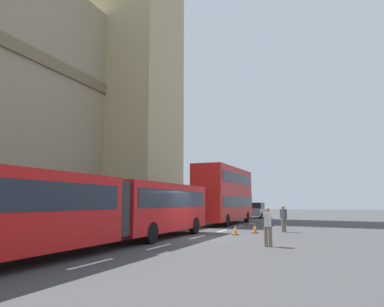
{
  "coord_description": "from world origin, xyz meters",
  "views": [
    {
      "loc": [
        -18.15,
        -7.25,
        1.92
      ],
      "look_at": [
        4.77,
        2.02,
        5.29
      ],
      "focal_mm": 33.41,
      "sensor_mm": 36.0,
      "label": 1
    }
  ],
  "objects_px": {
    "sedan_lead": "(256,210)",
    "traffic_cone_middle": "(255,228)",
    "traffic_cone_west": "(235,230)",
    "pedestrian_by_kerb": "(284,218)",
    "pedestrian_near_cones": "(268,225)",
    "double_decker_bus": "(225,193)",
    "articulated_bus": "(103,206)"
  },
  "relations": [
    {
      "from": "sedan_lead",
      "to": "pedestrian_near_cones",
      "type": "height_order",
      "value": "sedan_lead"
    },
    {
      "from": "traffic_cone_middle",
      "to": "pedestrian_near_cones",
      "type": "bearing_deg",
      "value": -163.08
    },
    {
      "from": "pedestrian_near_cones",
      "to": "pedestrian_by_kerb",
      "type": "relative_size",
      "value": 1.0
    },
    {
      "from": "pedestrian_by_kerb",
      "to": "double_decker_bus",
      "type": "bearing_deg",
      "value": 41.67
    },
    {
      "from": "sedan_lead",
      "to": "traffic_cone_middle",
      "type": "xyz_separation_m",
      "value": [
        -21.17,
        -4.33,
        -0.63
      ]
    },
    {
      "from": "sedan_lead",
      "to": "pedestrian_near_cones",
      "type": "xyz_separation_m",
      "value": [
        -27.75,
        -6.34,
        -0.0
      ]
    },
    {
      "from": "traffic_cone_middle",
      "to": "pedestrian_near_cones",
      "type": "xyz_separation_m",
      "value": [
        -6.58,
        -2.0,
        0.63
      ]
    },
    {
      "from": "double_decker_bus",
      "to": "pedestrian_by_kerb",
      "type": "relative_size",
      "value": 6.2
    },
    {
      "from": "articulated_bus",
      "to": "traffic_cone_middle",
      "type": "relative_size",
      "value": 32.03
    },
    {
      "from": "traffic_cone_middle",
      "to": "pedestrian_near_cones",
      "type": "distance_m",
      "value": 6.91
    },
    {
      "from": "double_decker_bus",
      "to": "traffic_cone_middle",
      "type": "bearing_deg",
      "value": -151.68
    },
    {
      "from": "traffic_cone_middle",
      "to": "pedestrian_by_kerb",
      "type": "relative_size",
      "value": 0.34
    },
    {
      "from": "traffic_cone_middle",
      "to": "pedestrian_near_cones",
      "type": "relative_size",
      "value": 0.34
    },
    {
      "from": "traffic_cone_west",
      "to": "pedestrian_near_cones",
      "type": "xyz_separation_m",
      "value": [
        -4.87,
        -2.8,
        0.63
      ]
    },
    {
      "from": "traffic_cone_west",
      "to": "pedestrian_by_kerb",
      "type": "bearing_deg",
      "value": -37.36
    },
    {
      "from": "sedan_lead",
      "to": "traffic_cone_west",
      "type": "bearing_deg",
      "value": -171.21
    },
    {
      "from": "sedan_lead",
      "to": "articulated_bus",
      "type": "bearing_deg",
      "value": 179.94
    },
    {
      "from": "double_decker_bus",
      "to": "pedestrian_near_cones",
      "type": "bearing_deg",
      "value": -156.55
    },
    {
      "from": "articulated_bus",
      "to": "sedan_lead",
      "type": "height_order",
      "value": "articulated_bus"
    },
    {
      "from": "pedestrian_by_kerb",
      "to": "pedestrian_near_cones",
      "type": "bearing_deg",
      "value": -177.03
    },
    {
      "from": "traffic_cone_middle",
      "to": "pedestrian_near_cones",
      "type": "height_order",
      "value": "pedestrian_near_cones"
    },
    {
      "from": "sedan_lead",
      "to": "traffic_cone_west",
      "type": "distance_m",
      "value": 23.16
    },
    {
      "from": "articulated_bus",
      "to": "double_decker_bus",
      "type": "relative_size",
      "value": 1.77
    },
    {
      "from": "pedestrian_by_kerb",
      "to": "sedan_lead",
      "type": "bearing_deg",
      "value": 16.68
    },
    {
      "from": "double_decker_bus",
      "to": "traffic_cone_middle",
      "type": "distance_m",
      "value": 9.52
    },
    {
      "from": "double_decker_bus",
      "to": "pedestrian_near_cones",
      "type": "distance_m",
      "value": 16.11
    },
    {
      "from": "articulated_bus",
      "to": "pedestrian_near_cones",
      "type": "distance_m",
      "value": 7.17
    },
    {
      "from": "articulated_bus",
      "to": "traffic_cone_middle",
      "type": "xyz_separation_m",
      "value": [
        9.76,
        -4.37,
        -1.46
      ]
    },
    {
      "from": "pedestrian_by_kerb",
      "to": "articulated_bus",
      "type": "bearing_deg",
      "value": 151.97
    },
    {
      "from": "articulated_bus",
      "to": "pedestrian_near_cones",
      "type": "relative_size",
      "value": 10.99
    },
    {
      "from": "pedestrian_near_cones",
      "to": "articulated_bus",
      "type": "bearing_deg",
      "value": 116.56
    },
    {
      "from": "double_decker_bus",
      "to": "sedan_lead",
      "type": "height_order",
      "value": "double_decker_bus"
    }
  ]
}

